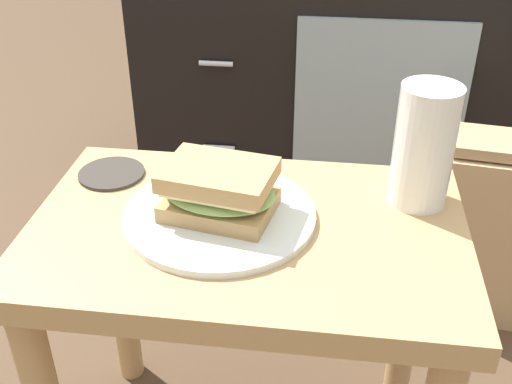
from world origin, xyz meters
TOP-DOWN VIEW (x-y plane):
  - side_table at (0.00, 0.00)m, footprint 0.56×0.36m
  - tv_cabinet at (0.09, 0.95)m, footprint 0.96×0.46m
  - plate at (-0.04, 0.01)m, footprint 0.25×0.25m
  - sandwich_front at (-0.04, 0.01)m, footprint 0.16×0.13m
  - beer_glass at (0.22, 0.09)m, footprint 0.08×0.08m
  - coaster at (-0.21, 0.10)m, footprint 0.10×0.10m
  - paper_bag at (0.42, 0.44)m, footprint 0.23×0.19m

SIDE VIEW (x-z plane):
  - paper_bag at x=0.42m, z-range 0.00..0.39m
  - tv_cabinet at x=0.09m, z-range 0.00..0.58m
  - side_table at x=0.00m, z-range 0.14..0.60m
  - coaster at x=-0.21m, z-range 0.46..0.47m
  - plate at x=-0.04m, z-range 0.46..0.47m
  - sandwich_front at x=-0.04m, z-range 0.47..0.54m
  - beer_glass at x=0.22m, z-range 0.46..0.62m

